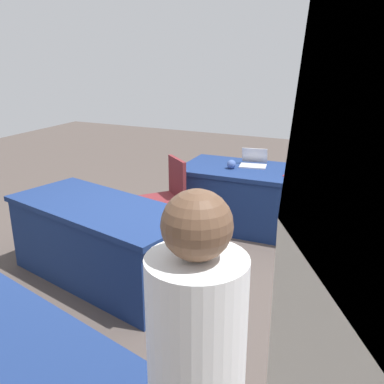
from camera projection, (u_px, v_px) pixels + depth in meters
name	position (u px, v px, depth m)	size (l,w,h in m)	color
ground_plane	(181.00, 278.00, 4.22)	(14.40, 14.40, 0.00)	#4C423D
table_foreground	(257.00, 199.00, 5.29)	(1.88, 0.97, 0.75)	navy
table_mid_left	(103.00, 242.00, 4.11)	(2.03, 1.23, 0.75)	navy
chair_tucked_left	(167.00, 194.00, 4.94)	(0.62, 0.62, 0.95)	#9E9993
laptop_silver	(253.00, 163.00, 5.32)	(0.36, 0.34, 0.21)	silver
yarn_ball	(231.00, 164.00, 5.19)	(0.11, 0.11, 0.11)	#3F5999
scissors_red	(287.00, 174.00, 4.95)	(0.18, 0.04, 0.01)	red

